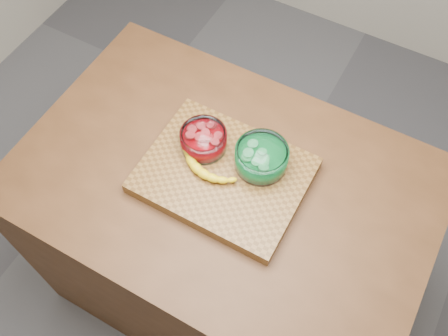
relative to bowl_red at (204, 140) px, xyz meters
The scene contains 6 objects.
ground 0.98m from the bowl_red, 27.24° to the right, with size 3.50×3.50×0.00m, color #56565B.
counter 0.53m from the bowl_red, 27.24° to the right, with size 1.20×0.80×0.90m, color #512F18.
cutting_board 0.12m from the bowl_red, 27.24° to the right, with size 0.45×0.35×0.04m, color brown.
bowl_red is the anchor object (origin of this frame).
bowl_green 0.17m from the bowl_red, ahead, with size 0.15×0.15×0.07m.
banana 0.06m from the bowl_red, 46.28° to the right, with size 0.22×0.14×0.03m, color yellow, non-canonical shape.
Camera 1 is at (0.35, -0.62, 2.13)m, focal length 40.00 mm.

